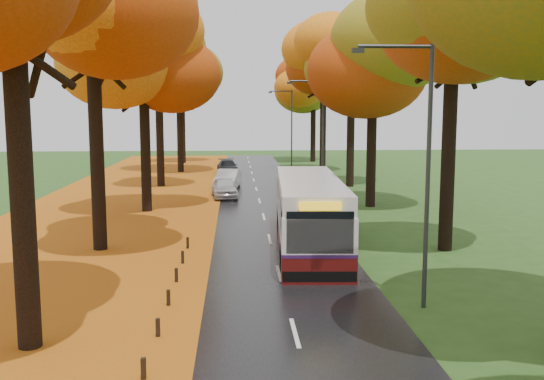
{
  "coord_description": "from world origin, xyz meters",
  "views": [
    {
      "loc": [
        -1.59,
        -9.78,
        6.09
      ],
      "look_at": [
        0.0,
        16.25,
        2.6
      ],
      "focal_mm": 40.0,
      "sensor_mm": 36.0,
      "label": 1
    }
  ],
  "objects": [
    {
      "name": "bus",
      "position": [
        1.62,
        16.2,
        1.64
      ],
      "size": [
        3.29,
        11.74,
        3.06
      ],
      "rotation": [
        0.0,
        0.0,
        -0.06
      ],
      "color": "#4B0D0B",
      "rests_on": "road"
    },
    {
      "name": "bollard_row",
      "position": [
        -3.7,
        4.7,
        0.26
      ],
      "size": [
        0.11,
        23.51,
        0.52
      ],
      "color": "black",
      "rests_on": "ground"
    },
    {
      "name": "road",
      "position": [
        0.0,
        25.0,
        0.02
      ],
      "size": [
        6.5,
        90.0,
        0.04
      ],
      "primitive_type": "cube",
      "color": "black",
      "rests_on": "ground"
    },
    {
      "name": "leaf_verge",
      "position": [
        -9.0,
        25.0,
        0.01
      ],
      "size": [
        12.0,
        90.0,
        0.02
      ],
      "primitive_type": "cube",
      "color": "#8D480C",
      "rests_on": "ground"
    },
    {
      "name": "centre_line",
      "position": [
        0.0,
        25.0,
        0.04
      ],
      "size": [
        0.12,
        90.0,
        0.01
      ],
      "primitive_type": "cube",
      "color": "silver",
      "rests_on": "road"
    },
    {
      "name": "leaf_drift",
      "position": [
        -3.05,
        25.0,
        0.04
      ],
      "size": [
        0.9,
        90.0,
        0.01
      ],
      "primitive_type": "cube",
      "color": "#C36314",
      "rests_on": "road"
    },
    {
      "name": "trees_left",
      "position": [
        -7.18,
        27.06,
        9.53
      ],
      "size": [
        9.2,
        74.0,
        13.88
      ],
      "color": "black",
      "rests_on": "ground"
    },
    {
      "name": "streetlamp_far",
      "position": [
        3.95,
        52.0,
        4.71
      ],
      "size": [
        2.45,
        0.18,
        8.0
      ],
      "color": "#333538",
      "rests_on": "ground"
    },
    {
      "name": "streetlamp_near",
      "position": [
        3.95,
        8.0,
        4.71
      ],
      "size": [
        2.45,
        0.18,
        8.0
      ],
      "color": "#333538",
      "rests_on": "ground"
    },
    {
      "name": "car_white",
      "position": [
        -2.35,
        31.69,
        0.73
      ],
      "size": [
        2.04,
        4.19,
        1.38
      ],
      "primitive_type": "imported",
      "rotation": [
        0.0,
        0.0,
        0.11
      ],
      "color": "silver",
      "rests_on": "road"
    },
    {
      "name": "car_silver",
      "position": [
        -2.15,
        36.13,
        0.78
      ],
      "size": [
        2.17,
        4.69,
        1.49
      ],
      "primitive_type": "imported",
      "rotation": [
        0.0,
        0.0,
        -0.14
      ],
      "color": "#AFB2B7",
      "rests_on": "road"
    },
    {
      "name": "streetlamp_mid",
      "position": [
        3.95,
        30.0,
        4.71
      ],
      "size": [
        2.45,
        0.18,
        8.0
      ],
      "color": "#333538",
      "rests_on": "ground"
    },
    {
      "name": "car_dark",
      "position": [
        -2.32,
        47.45,
        0.68
      ],
      "size": [
        2.16,
        4.56,
        1.28
      ],
      "primitive_type": "imported",
      "rotation": [
        0.0,
        0.0,
        0.08
      ],
      "color": "black",
      "rests_on": "road"
    },
    {
      "name": "trees_right",
      "position": [
        7.19,
        26.91,
        9.69
      ],
      "size": [
        9.3,
        74.2,
        13.96
      ],
      "color": "black",
      "rests_on": "ground"
    }
  ]
}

